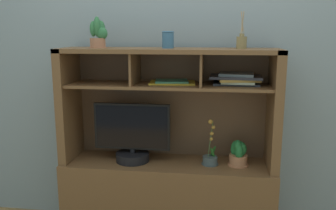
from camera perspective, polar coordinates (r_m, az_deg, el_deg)
back_wall at (r=2.72m, az=0.70°, el=9.01°), size 6.00×0.02×2.80m
media_console at (r=2.70m, az=0.02°, el=-11.96°), size 1.53×0.46×1.41m
tv_monitor at (r=2.61m, az=-5.76°, el=-5.28°), size 0.55×0.24×0.43m
potted_orchid at (r=2.58m, az=6.79°, el=-8.33°), size 0.12×0.12×0.33m
potted_fern at (r=2.59m, az=11.27°, el=-7.66°), size 0.15×0.15×0.19m
magazine_stack_left at (r=2.52m, az=10.96°, el=4.15°), size 0.36×0.27×0.08m
magazine_stack_centre at (r=2.53m, az=0.66°, el=3.71°), size 0.34×0.24×0.02m
diffuser_bottle at (r=2.47m, az=11.72°, el=9.89°), size 0.07×0.07×0.24m
potted_succulent at (r=2.57m, az=-11.10°, el=11.07°), size 0.14×0.13×0.22m
ceramic_vase at (r=2.47m, az=-0.01°, el=10.43°), size 0.08×0.08×0.12m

